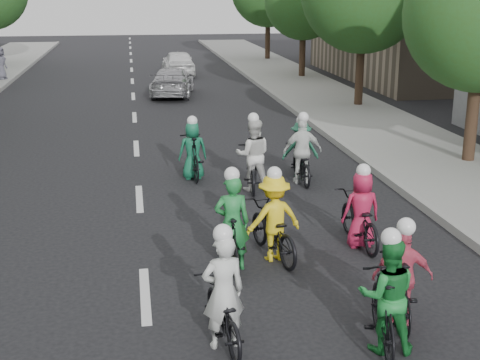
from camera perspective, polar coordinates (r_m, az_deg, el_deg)
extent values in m
plane|color=black|center=(10.65, -8.10, -9.70)|extent=(120.00, 120.00, 0.00)
cube|color=gray|center=(21.68, 12.83, 3.63)|extent=(4.00, 80.00, 0.15)
cube|color=#999993|center=(21.03, 7.89, 3.55)|extent=(0.18, 80.00, 0.18)
cube|color=gray|center=(37.25, 16.84, 14.52)|extent=(10.00, 14.00, 8.00)
cylinder|color=black|center=(18.80, 19.14, 4.57)|extent=(0.32, 0.32, 2.27)
cylinder|color=black|center=(26.93, 10.15, 8.68)|extent=(0.32, 0.32, 2.48)
cylinder|color=black|center=(35.50, 5.33, 10.43)|extent=(0.32, 0.32, 2.27)
sphere|color=#2C551C|center=(35.34, 5.45, 15.02)|extent=(4.00, 4.00, 4.00)
cylinder|color=black|center=(44.23, 2.37, 11.74)|extent=(0.32, 0.32, 2.48)
imported|color=black|center=(9.09, -1.51, -11.31)|extent=(0.77, 1.68, 0.85)
imported|color=silver|center=(8.84, -1.43, -9.52)|extent=(0.62, 0.45, 1.57)
sphere|color=white|center=(8.52, -1.47, -4.62)|extent=(0.26, 0.26, 0.26)
imported|color=black|center=(9.16, 12.13, -10.81)|extent=(0.83, 1.79, 1.03)
imported|color=#1C8134|center=(8.96, 12.46, -9.60)|extent=(0.86, 0.73, 1.56)
sphere|color=white|center=(8.65, 12.78, -4.82)|extent=(0.26, 0.26, 0.26)
imported|color=black|center=(11.79, 2.78, -4.36)|extent=(1.03, 1.97, 0.99)
imported|color=yellow|center=(11.60, 2.90, -3.24)|extent=(1.09, 0.77, 1.54)
sphere|color=white|center=(11.36, 2.96, 0.52)|extent=(0.26, 0.26, 0.26)
imported|color=black|center=(9.87, 13.39, -8.99)|extent=(0.77, 1.71, 0.99)
imported|color=#DD4E6A|center=(9.69, 13.70, -8.03)|extent=(0.90, 0.51, 1.44)
sphere|color=white|center=(9.42, 14.00, -3.90)|extent=(0.26, 0.26, 0.26)
imported|color=black|center=(12.54, 10.12, -3.36)|extent=(0.70, 1.86, 0.97)
imported|color=#B81D44|center=(12.38, 10.33, -2.50)|extent=(0.71, 0.48, 1.43)
sphere|color=white|center=(12.17, 10.50, 0.79)|extent=(0.26, 0.26, 0.26)
imported|color=black|center=(11.40, -0.75, -5.16)|extent=(0.47, 1.59, 0.95)
imported|color=#23833C|center=(11.19, -0.68, -3.69)|extent=(0.60, 0.40, 1.64)
sphere|color=white|center=(10.93, -0.70, 0.46)|extent=(0.26, 0.26, 0.26)
imported|color=black|center=(15.79, 1.06, 0.98)|extent=(0.93, 1.94, 0.98)
imported|color=silver|center=(15.60, 1.13, 2.16)|extent=(0.91, 0.76, 1.70)
sphere|color=white|center=(15.42, 1.15, 5.30)|extent=(0.26, 0.26, 0.26)
imported|color=black|center=(16.94, 5.10, 1.90)|extent=(0.53, 1.58, 0.94)
imported|color=#246C4D|center=(16.79, 5.20, 2.62)|extent=(0.95, 0.58, 1.42)
sphere|color=white|center=(16.63, 5.27, 5.07)|extent=(0.26, 0.26, 0.26)
imported|color=black|center=(16.43, 5.24, 1.38)|extent=(0.63, 1.72, 0.90)
imported|color=white|center=(16.25, 5.36, 2.50)|extent=(0.95, 0.41, 1.61)
sphere|color=white|center=(16.07, 5.43, 5.35)|extent=(0.26, 0.26, 0.26)
imported|color=black|center=(16.74, -4.07, 2.03)|extent=(0.62, 1.85, 1.09)
imported|color=#176846|center=(16.60, -4.05, 2.53)|extent=(0.73, 0.50, 1.44)
sphere|color=white|center=(16.45, -4.10, 5.05)|extent=(0.26, 0.26, 0.26)
imported|color=#A7A6AB|center=(29.85, -5.80, 8.35)|extent=(2.34, 4.46, 1.23)
imported|color=white|center=(37.01, -5.29, 9.94)|extent=(1.68, 3.99, 1.35)
imported|color=#555462|center=(36.09, -19.75, 9.37)|extent=(0.74, 0.91, 1.61)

